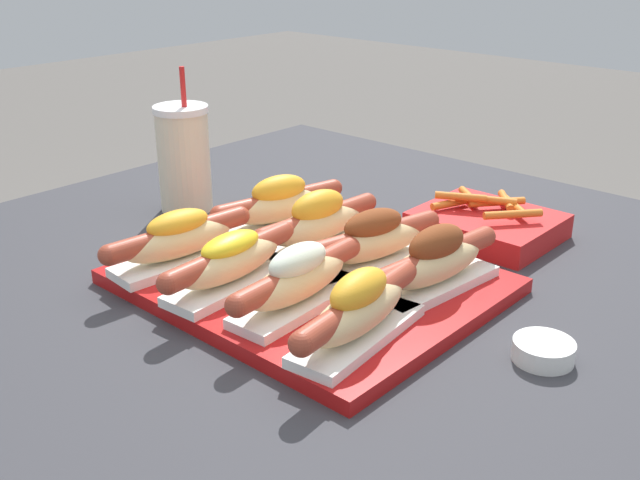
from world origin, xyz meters
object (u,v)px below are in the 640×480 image
at_px(fries_basket, 487,223).
at_px(hot_dog_4, 279,205).
at_px(hot_dog_5, 318,223).
at_px(hot_dog_2, 298,279).
at_px(sauce_bowl, 544,350).
at_px(hot_dog_6, 373,241).
at_px(hot_dog_7, 435,262).
at_px(drink_cup, 184,158).
at_px(serving_tray, 309,281).
at_px(hot_dog_0, 179,239).
at_px(hot_dog_3, 358,310).
at_px(hot_dog_1, 231,262).

bearing_deg(fries_basket, hot_dog_4, -135.31).
relative_size(hot_dog_5, fries_basket, 1.16).
distance_m(hot_dog_2, sauce_bowl, 0.27).
bearing_deg(hot_dog_6, hot_dog_7, -1.18).
bearing_deg(hot_dog_2, drink_cup, 158.95).
height_order(serving_tray, hot_dog_2, hot_dog_2).
height_order(serving_tray, hot_dog_4, hot_dog_4).
bearing_deg(hot_dog_4, hot_dog_2, -40.11).
bearing_deg(hot_dog_0, hot_dog_6, 40.43).
bearing_deg(fries_basket, hot_dog_5, -118.59).
xyz_separation_m(hot_dog_6, sauce_bowl, (0.25, -0.03, -0.04)).
relative_size(hot_dog_0, hot_dog_5, 1.00).
bearing_deg(hot_dog_3, hot_dog_2, 173.11).
relative_size(hot_dog_2, drink_cup, 0.97).
xyz_separation_m(hot_dog_1, sauce_bowl, (0.34, 0.13, -0.04)).
height_order(hot_dog_5, drink_cup, drink_cup).
xyz_separation_m(hot_dog_1, hot_dog_2, (0.09, 0.02, 0.00)).
bearing_deg(drink_cup, hot_dog_5, -1.64).
distance_m(hot_dog_0, hot_dog_3, 0.29).
distance_m(hot_dog_1, drink_cup, 0.34).
bearing_deg(hot_dog_2, hot_dog_3, -6.89).
height_order(hot_dog_3, fries_basket, hot_dog_3).
bearing_deg(hot_dog_2, hot_dog_5, 124.90).
bearing_deg(hot_dog_1, fries_basket, 72.65).
height_order(serving_tray, hot_dog_3, hot_dog_3).
height_order(hot_dog_5, fries_basket, hot_dog_5).
bearing_deg(hot_dog_0, serving_tray, 31.42).
bearing_deg(hot_dog_1, hot_dog_6, 61.12).
distance_m(hot_dog_7, drink_cup, 0.48).
xyz_separation_m(hot_dog_5, sauce_bowl, (0.34, -0.03, -0.04)).
bearing_deg(serving_tray, drink_cup, 167.06).
xyz_separation_m(serving_tray, hot_dog_5, (-0.05, 0.07, 0.04)).
xyz_separation_m(hot_dog_2, hot_dog_3, (0.10, -0.01, 0.00)).
distance_m(drink_cup, fries_basket, 0.47).
height_order(hot_dog_5, hot_dog_7, same).
height_order(hot_dog_6, fries_basket, hot_dog_6).
bearing_deg(hot_dog_1, sauce_bowl, 20.24).
height_order(serving_tray, hot_dog_0, hot_dog_0).
bearing_deg(drink_cup, hot_dog_0, -40.23).
distance_m(hot_dog_0, hot_dog_7, 0.32).
xyz_separation_m(hot_dog_0, sauce_bowl, (0.44, 0.13, -0.04)).
relative_size(hot_dog_1, sauce_bowl, 3.41).
bearing_deg(hot_dog_7, sauce_bowl, -11.15).
bearing_deg(hot_dog_4, hot_dog_1, -61.74).
xyz_separation_m(hot_dog_2, hot_dog_7, (0.09, 0.14, 0.00)).
distance_m(hot_dog_4, hot_dog_6, 0.18).
relative_size(hot_dog_1, hot_dog_3, 1.00).
relative_size(hot_dog_4, fries_basket, 1.14).
bearing_deg(hot_dog_1, hot_dog_2, 9.47).
bearing_deg(sauce_bowl, hot_dog_0, -164.05).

